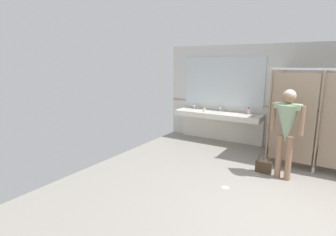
{
  "coord_description": "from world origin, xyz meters",
  "views": [
    {
      "loc": [
        0.27,
        -4.1,
        2.14
      ],
      "look_at": [
        -2.6,
        0.52,
        1.01
      ],
      "focal_mm": 28.38,
      "sensor_mm": 36.0,
      "label": 1
    }
  ],
  "objects": [
    {
      "name": "person_standing",
      "position": [
        -0.37,
        1.0,
        1.07
      ],
      "size": [
        0.58,
        0.47,
        1.68
      ],
      "color": "#8C664C",
      "rests_on": "ground_plane"
    },
    {
      "name": "soap_dispenser",
      "position": [
        -1.54,
        2.76,
        0.9
      ],
      "size": [
        0.07,
        0.07,
        0.18
      ],
      "color": "#D899B2",
      "rests_on": "vanity_counter"
    },
    {
      "name": "handbag",
      "position": [
        -0.73,
        1.1,
        0.13
      ],
      "size": [
        0.3,
        0.1,
        0.39
      ],
      "color": "#3F2D1E",
      "rests_on": "ground_plane"
    },
    {
      "name": "paper_cup",
      "position": [
        -2.64,
        2.44,
        0.88
      ],
      "size": [
        0.07,
        0.07,
        0.11
      ],
      "primitive_type": "cylinder",
      "color": "beige",
      "rests_on": "vanity_counter"
    },
    {
      "name": "wall_back_tile_band",
      "position": [
        0.0,
        2.9,
        1.05
      ],
      "size": [
        7.78,
        0.01,
        0.06
      ],
      "primitive_type": "cube",
      "color": "#9E937F",
      "rests_on": "wall_back"
    },
    {
      "name": "vanity_counter",
      "position": [
        -2.31,
        2.67,
        0.62
      ],
      "size": [
        2.33,
        0.6,
        0.94
      ],
      "color": "silver",
      "rests_on": "ground_plane"
    },
    {
      "name": "mirror_panel",
      "position": [
        -2.31,
        2.89,
        1.64
      ],
      "size": [
        2.23,
        0.02,
        1.32
      ],
      "primitive_type": "cube",
      "color": "silver",
      "rests_on": "wall_back"
    },
    {
      "name": "wall_back",
      "position": [
        0.0,
        2.96,
        1.3
      ],
      "size": [
        7.78,
        0.12,
        2.61
      ],
      "primitive_type": "cube",
      "color": "silver",
      "rests_on": "ground_plane"
    },
    {
      "name": "floor_drain_cover",
      "position": [
        -1.14,
        0.08,
        0.0
      ],
      "size": [
        0.14,
        0.14,
        0.01
      ],
      "primitive_type": "cylinder",
      "color": "#B7BABF",
      "rests_on": "ground_plane"
    },
    {
      "name": "ground_plane",
      "position": [
        0.0,
        0.0,
        -0.05
      ],
      "size": [
        7.78,
        6.41,
        0.1
      ],
      "primitive_type": "cube",
      "color": "gray"
    }
  ]
}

